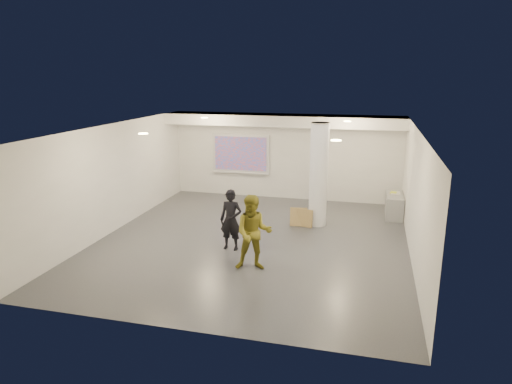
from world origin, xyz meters
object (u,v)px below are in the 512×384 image
(column, at_px, (319,175))
(credenza, at_px, (394,206))
(woman, at_px, (231,220))
(projection_screen, at_px, (241,154))
(man, at_px, (254,233))

(column, bearing_deg, credenza, 31.23)
(woman, bearing_deg, projection_screen, 106.03)
(woman, bearing_deg, column, 55.29)
(credenza, xyz_separation_m, man, (-3.24, -4.84, 0.51))
(credenza, height_order, man, man)
(column, relative_size, woman, 1.95)
(credenza, relative_size, man, 0.70)
(projection_screen, distance_m, man, 6.52)
(credenza, distance_m, woman, 5.61)
(column, height_order, woman, column)
(credenza, bearing_deg, projection_screen, 165.96)
(column, height_order, man, column)
(projection_screen, bearing_deg, man, -71.33)
(projection_screen, relative_size, woman, 1.36)
(projection_screen, bearing_deg, credenza, -13.80)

